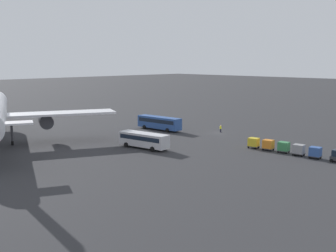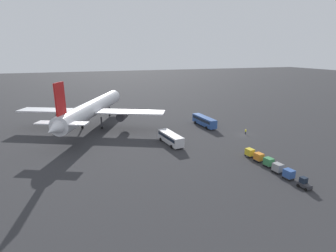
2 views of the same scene
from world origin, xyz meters
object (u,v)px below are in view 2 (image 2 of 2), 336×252
at_px(shuttle_bus_far, 171,138).
at_px(worker_person, 246,132).
at_px(cargo_cart_blue, 289,174).
at_px(cargo_cart_yellow, 250,152).
at_px(airplane, 93,108).
at_px(cargo_cart_orange, 259,157).
at_px(cargo_cart_green, 269,162).
at_px(baggage_tug, 304,183).
at_px(shuttle_bus_near, 204,120).
at_px(cargo_cart_grey, 278,167).

height_order(shuttle_bus_far, worker_person, shuttle_bus_far).
xyz_separation_m(shuttle_bus_far, cargo_cart_blue, (-27.93, -15.61, -0.65)).
xyz_separation_m(cargo_cart_blue, cargo_cart_yellow, (12.61, 0.30, 0.00)).
bearing_deg(cargo_cart_yellow, shuttle_bus_far, 44.96).
height_order(airplane, cargo_cart_orange, airplane).
distance_m(cargo_cart_green, cargo_cart_yellow, 6.32).
bearing_deg(cargo_cart_blue, baggage_tug, -178.89).
xyz_separation_m(shuttle_bus_near, cargo_cart_orange, (-32.07, 1.78, -0.78)).
xyz_separation_m(baggage_tug, cargo_cart_grey, (7.04, 0.10, 0.25)).
bearing_deg(worker_person, airplane, 62.10).
bearing_deg(shuttle_bus_far, airplane, 30.81).
height_order(cargo_cart_orange, cargo_cart_yellow, same).
distance_m(shuttle_bus_near, cargo_cart_yellow, 29.00).
distance_m(airplane, cargo_cart_grey, 60.46).
relative_size(baggage_tug, cargo_cart_yellow, 1.13).
bearing_deg(cargo_cart_blue, cargo_cart_green, -1.71).
xyz_separation_m(cargo_cart_grey, cargo_cart_yellow, (9.46, 0.28, 0.00)).
relative_size(baggage_tug, cargo_cart_green, 1.13).
distance_m(cargo_cart_grey, cargo_cart_yellow, 9.46).
relative_size(shuttle_bus_far, cargo_cart_yellow, 5.08).
bearing_deg(worker_person, cargo_cart_green, 156.78).
bearing_deg(cargo_cart_orange, cargo_cart_yellow, 4.62).
bearing_deg(shuttle_bus_far, cargo_cart_yellow, -142.62).
xyz_separation_m(airplane, cargo_cart_yellow, (-39.64, -34.58, -5.47)).
bearing_deg(cargo_cart_orange, shuttle_bus_near, -3.18).
xyz_separation_m(shuttle_bus_far, worker_person, (0.68, -25.36, -0.97)).
relative_size(airplane, worker_person, 30.72).
relative_size(worker_person, cargo_cart_yellow, 0.79).
relative_size(airplane, cargo_cart_orange, 24.36).
bearing_deg(airplane, cargo_cart_green, -117.92).
xyz_separation_m(airplane, shuttle_bus_near, (-10.72, -36.61, -4.69)).
bearing_deg(airplane, cargo_cart_grey, -119.90).
bearing_deg(cargo_cart_orange, worker_person, -27.12).
bearing_deg(cargo_cart_blue, shuttle_bus_near, -2.38).
height_order(worker_person, cargo_cart_grey, cargo_cart_grey).
xyz_separation_m(baggage_tug, cargo_cart_blue, (3.89, 0.08, 0.25)).
distance_m(cargo_cart_grey, cargo_cart_green, 3.16).
xyz_separation_m(shuttle_bus_far, cargo_cart_orange, (-18.47, -15.56, -0.65)).
height_order(shuttle_bus_near, cargo_cart_grey, shuttle_bus_near).
bearing_deg(baggage_tug, cargo_cart_orange, -3.64).
bearing_deg(airplane, shuttle_bus_far, -116.88).
bearing_deg(cargo_cart_orange, cargo_cart_green, -175.69).
xyz_separation_m(cargo_cart_green, cargo_cart_orange, (3.15, 0.24, 0.00)).
bearing_deg(shuttle_bus_far, worker_person, -96.05).
relative_size(cargo_cart_grey, cargo_cart_yellow, 1.00).
bearing_deg(cargo_cart_green, airplane, 37.35).
relative_size(cargo_cart_blue, cargo_cart_grey, 1.00).
distance_m(shuttle_bus_far, cargo_cart_grey, 29.28).
height_order(shuttle_bus_near, cargo_cart_orange, shuttle_bus_near).
bearing_deg(airplane, cargo_cart_blue, -121.55).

